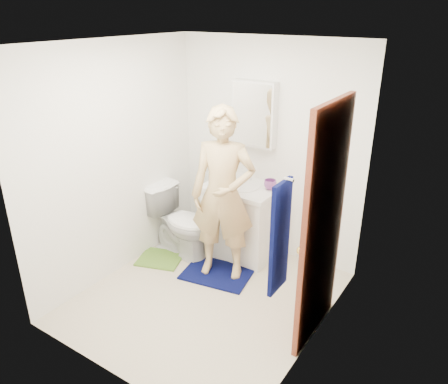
# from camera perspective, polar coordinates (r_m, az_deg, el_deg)

# --- Properties ---
(floor) EXTENTS (2.20, 2.40, 0.02)m
(floor) POSITION_cam_1_polar(r_m,az_deg,el_deg) (4.46, -2.34, -13.64)
(floor) COLOR beige
(floor) RESTS_ON ground
(ceiling) EXTENTS (2.20, 2.40, 0.02)m
(ceiling) POSITION_cam_1_polar(r_m,az_deg,el_deg) (3.59, -2.99, 19.10)
(ceiling) COLOR white
(ceiling) RESTS_ON ground
(wall_back) EXTENTS (2.20, 0.02, 2.40)m
(wall_back) POSITION_cam_1_polar(r_m,az_deg,el_deg) (4.84, 5.83, 5.42)
(wall_back) COLOR white
(wall_back) RESTS_ON ground
(wall_front) EXTENTS (2.20, 0.02, 2.40)m
(wall_front) POSITION_cam_1_polar(r_m,az_deg,el_deg) (3.07, -16.06, -6.28)
(wall_front) COLOR white
(wall_front) RESTS_ON ground
(wall_left) EXTENTS (0.02, 2.40, 2.40)m
(wall_left) POSITION_cam_1_polar(r_m,az_deg,el_deg) (4.57, -14.01, 3.77)
(wall_left) COLOR white
(wall_left) RESTS_ON ground
(wall_right) EXTENTS (0.02, 2.40, 2.40)m
(wall_right) POSITION_cam_1_polar(r_m,az_deg,el_deg) (3.39, 12.81, -3.03)
(wall_right) COLOR white
(wall_right) RESTS_ON ground
(vanity_cabinet) EXTENTS (0.75, 0.55, 0.80)m
(vanity_cabinet) POSITION_cam_1_polar(r_m,az_deg,el_deg) (4.97, 2.33, -3.97)
(vanity_cabinet) COLOR white
(vanity_cabinet) RESTS_ON floor
(countertop) EXTENTS (0.79, 0.59, 0.05)m
(countertop) POSITION_cam_1_polar(r_m,az_deg,el_deg) (4.79, 2.41, 0.57)
(countertop) COLOR white
(countertop) RESTS_ON vanity_cabinet
(sink_basin) EXTENTS (0.40, 0.40, 0.03)m
(sink_basin) POSITION_cam_1_polar(r_m,az_deg,el_deg) (4.78, 2.41, 0.73)
(sink_basin) COLOR white
(sink_basin) RESTS_ON countertop
(faucet) EXTENTS (0.03, 0.03, 0.12)m
(faucet) POSITION_cam_1_polar(r_m,az_deg,el_deg) (4.90, 3.52, 2.16)
(faucet) COLOR silver
(faucet) RESTS_ON countertop
(medicine_cabinet) EXTENTS (0.50, 0.12, 0.70)m
(medicine_cabinet) POSITION_cam_1_polar(r_m,az_deg,el_deg) (4.74, 4.00, 10.13)
(medicine_cabinet) COLOR white
(medicine_cabinet) RESTS_ON wall_back
(mirror_panel) EXTENTS (0.46, 0.01, 0.66)m
(mirror_panel) POSITION_cam_1_polar(r_m,az_deg,el_deg) (4.69, 3.62, 10.00)
(mirror_panel) COLOR white
(mirror_panel) RESTS_ON wall_back
(door) EXTENTS (0.05, 0.80, 2.05)m
(door) POSITION_cam_1_polar(r_m,az_deg,el_deg) (3.60, 12.78, -4.48)
(door) COLOR brown
(door) RESTS_ON ground
(door_knob) EXTENTS (0.07, 0.07, 0.07)m
(door_knob) POSITION_cam_1_polar(r_m,az_deg,el_deg) (3.39, 10.03, -7.57)
(door_knob) COLOR gold
(door_knob) RESTS_ON door
(towel) EXTENTS (0.03, 0.24, 0.80)m
(towel) POSITION_cam_1_polar(r_m,az_deg,el_deg) (2.92, 7.30, -5.95)
(towel) COLOR #070C41
(towel) RESTS_ON wall_right
(towel_hook) EXTENTS (0.06, 0.02, 0.02)m
(towel_hook) POSITION_cam_1_polar(r_m,az_deg,el_deg) (2.73, 8.49, 1.58)
(towel_hook) COLOR silver
(towel_hook) RESTS_ON wall_right
(toilet) EXTENTS (0.82, 0.52, 0.80)m
(toilet) POSITION_cam_1_polar(r_m,az_deg,el_deg) (5.01, -5.61, -3.87)
(toilet) COLOR white
(toilet) RESTS_ON floor
(bath_mat) EXTENTS (0.79, 0.62, 0.02)m
(bath_mat) POSITION_cam_1_polar(r_m,az_deg,el_deg) (4.77, -0.90, -10.58)
(bath_mat) COLOR #070C41
(bath_mat) RESTS_ON floor
(green_rug) EXTENTS (0.58, 0.53, 0.02)m
(green_rug) POSITION_cam_1_polar(r_m,az_deg,el_deg) (5.08, -8.33, -8.62)
(green_rug) COLOR olive
(green_rug) RESTS_ON floor
(soap_dispenser) EXTENTS (0.08, 0.09, 0.18)m
(soap_dispenser) POSITION_cam_1_polar(r_m,az_deg,el_deg) (4.80, -0.42, 2.10)
(soap_dispenser) COLOR #AC5350
(soap_dispenser) RESTS_ON countertop
(toothbrush_cup) EXTENTS (0.18, 0.18, 0.11)m
(toothbrush_cup) POSITION_cam_1_polar(r_m,az_deg,el_deg) (4.69, 6.06, 0.97)
(toothbrush_cup) COLOR #874393
(toothbrush_cup) RESTS_ON countertop
(man) EXTENTS (0.76, 0.63, 1.79)m
(man) POSITION_cam_1_polar(r_m,az_deg,el_deg) (4.36, -0.13, -0.42)
(man) COLOR tan
(man) RESTS_ON bath_mat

